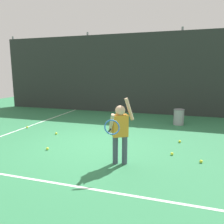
% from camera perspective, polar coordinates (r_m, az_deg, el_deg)
% --- Properties ---
extents(ground_plane, '(20.00, 20.00, 0.00)m').
position_cam_1_polar(ground_plane, '(5.92, -5.04, -7.95)').
color(ground_plane, '#2D7247').
extents(court_line_baseline, '(9.00, 0.05, 0.00)m').
position_cam_1_polar(court_line_baseline, '(4.13, -17.07, -16.73)').
color(court_line_baseline, white).
rests_on(court_line_baseline, ground).
extents(court_line_sideline, '(0.05, 9.00, 0.00)m').
position_cam_1_polar(court_line_sideline, '(8.14, -20.83, -3.53)').
color(court_line_sideline, white).
rests_on(court_line_sideline, ground).
extents(back_fence_windscreen, '(12.98, 0.08, 3.53)m').
position_cam_1_polar(back_fence_windscreen, '(10.10, 4.96, 9.75)').
color(back_fence_windscreen, '#282D2B').
rests_on(back_fence_windscreen, ground).
extents(fence_post_0, '(0.09, 0.09, 3.68)m').
position_cam_1_polar(fence_post_0, '(13.06, -23.69, 9.38)').
color(fence_post_0, slate).
rests_on(fence_post_0, ground).
extents(fence_post_1, '(0.09, 0.09, 3.68)m').
position_cam_1_polar(fence_post_1, '(10.81, -6.15, 10.16)').
color(fence_post_1, slate).
rests_on(fence_post_1, ground).
extents(fence_post_2, '(0.09, 0.09, 3.68)m').
position_cam_1_polar(fence_post_2, '(9.93, 17.22, 9.77)').
color(fence_post_2, slate).
rests_on(fence_post_2, ground).
extents(tennis_player, '(0.50, 0.83, 1.35)m').
position_cam_1_polar(tennis_player, '(4.39, 2.03, -4.52)').
color(tennis_player, '#3F4C59').
rests_on(tennis_player, ground).
extents(ball_hopper, '(0.38, 0.38, 0.56)m').
position_cam_1_polar(ball_hopper, '(8.19, 16.87, -1.17)').
color(ball_hopper, gray).
rests_on(ball_hopper, ground).
extents(tennis_ball_0, '(0.07, 0.07, 0.07)m').
position_cam_1_polar(tennis_ball_0, '(5.24, 15.26, -10.38)').
color(tennis_ball_0, '#CCE033').
rests_on(tennis_ball_0, ground).
extents(tennis_ball_2, '(0.07, 0.07, 0.07)m').
position_cam_1_polar(tennis_ball_2, '(7.68, 1.98, -3.41)').
color(tennis_ball_2, '#CCE033').
rests_on(tennis_ball_2, ground).
extents(tennis_ball_3, '(0.07, 0.07, 0.07)m').
position_cam_1_polar(tennis_ball_3, '(5.01, 22.05, -11.75)').
color(tennis_ball_3, '#CCE033').
rests_on(tennis_ball_3, ground).
extents(tennis_ball_4, '(0.07, 0.07, 0.07)m').
position_cam_1_polar(tennis_ball_4, '(5.60, -16.37, -9.08)').
color(tennis_ball_4, '#CCE033').
rests_on(tennis_ball_4, ground).
extents(tennis_ball_5, '(0.07, 0.07, 0.07)m').
position_cam_1_polar(tennis_ball_5, '(7.91, -21.09, -3.70)').
color(tennis_ball_5, '#CCE033').
rests_on(tennis_ball_5, ground).
extents(tennis_ball_6, '(0.07, 0.07, 0.07)m').
position_cam_1_polar(tennis_ball_6, '(6.17, 17.12, -7.29)').
color(tennis_ball_6, '#CCE033').
rests_on(tennis_ball_6, ground).
extents(tennis_ball_8, '(0.07, 0.07, 0.07)m').
position_cam_1_polar(tennis_ball_8, '(6.85, -14.22, -5.41)').
color(tennis_ball_8, '#CCE033').
rests_on(tennis_ball_8, ground).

